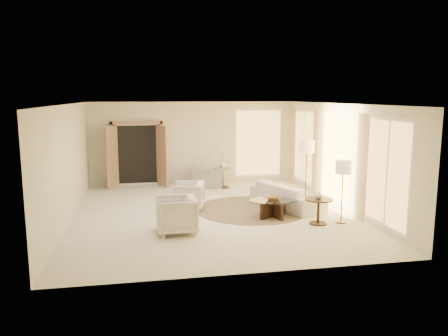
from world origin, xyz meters
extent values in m
cube|color=beige|center=(0.00, 0.00, -0.01)|extent=(7.00, 8.00, 0.02)
cube|color=white|center=(0.00, 0.00, 2.80)|extent=(7.00, 8.00, 0.02)
cube|color=beige|center=(0.00, 4.00, 1.40)|extent=(7.00, 0.04, 2.80)
cube|color=beige|center=(0.00, -4.00, 1.40)|extent=(7.00, 0.04, 2.80)
cube|color=beige|center=(-3.50, 0.00, 1.40)|extent=(0.04, 8.00, 2.80)
cube|color=beige|center=(3.50, 0.00, 1.40)|extent=(0.04, 8.00, 2.80)
cube|color=#A77C61|center=(-1.90, 3.89, 1.08)|extent=(1.80, 0.12, 2.16)
cube|color=#A77C61|center=(-2.70, 3.62, 1.03)|extent=(0.35, 0.66, 2.00)
cube|color=#A77C61|center=(-1.10, 3.62, 1.03)|extent=(0.35, 0.66, 2.00)
cylinder|color=#402F22|center=(1.11, 0.14, 0.01)|extent=(3.28, 3.28, 0.01)
imported|color=silver|center=(2.11, 0.21, 0.33)|extent=(1.64, 2.43, 0.66)
imported|color=silver|center=(-0.56, 0.48, 0.40)|extent=(0.90, 0.94, 0.81)
imported|color=silver|center=(-1.03, -1.49, 0.44)|extent=(0.82, 0.87, 0.89)
imported|color=gray|center=(0.36, 3.21, 0.46)|extent=(1.14, 0.84, 0.91)
cube|color=black|center=(1.45, -0.68, 0.20)|extent=(0.28, 0.90, 0.40)
cube|color=black|center=(1.45, -0.68, 0.20)|extent=(0.80, 0.56, 0.40)
cylinder|color=white|center=(1.45, -0.68, 0.43)|extent=(1.57, 1.57, 0.02)
cylinder|color=black|center=(2.32, -1.46, 0.02)|extent=(0.41, 0.41, 0.03)
cylinder|color=black|center=(2.32, -1.46, 0.30)|extent=(0.06, 0.06, 0.58)
cylinder|color=black|center=(2.32, -1.46, 0.60)|extent=(0.65, 0.65, 0.03)
cylinder|color=black|center=(0.84, 3.03, 0.02)|extent=(0.44, 0.44, 0.03)
cylinder|color=black|center=(0.84, 3.03, 0.33)|extent=(0.07, 0.07, 0.63)
cylinder|color=white|center=(0.84, 3.03, 0.65)|extent=(0.58, 0.58, 0.03)
cylinder|color=black|center=(2.90, 0.88, 0.02)|extent=(0.30, 0.30, 0.03)
cylinder|color=black|center=(2.90, 0.88, 0.74)|extent=(0.03, 0.03, 1.49)
cylinder|color=beige|center=(2.90, 0.88, 1.57)|extent=(0.42, 0.42, 0.36)
cylinder|color=black|center=(2.90, -1.46, 0.01)|extent=(0.26, 0.26, 0.03)
cylinder|color=black|center=(2.90, -1.46, 0.64)|extent=(0.03, 0.03, 1.28)
cylinder|color=beige|center=(2.90, -1.46, 1.35)|extent=(0.36, 0.36, 0.31)
imported|color=brown|center=(1.45, -0.68, 0.49)|extent=(0.51, 0.51, 0.09)
imported|color=silver|center=(2.32, -1.46, 0.70)|extent=(0.18, 0.18, 0.17)
imported|color=silver|center=(0.84, 3.03, 0.78)|extent=(0.27, 0.27, 0.24)
camera|label=1|loc=(-1.71, -10.87, 3.01)|focal=35.00mm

